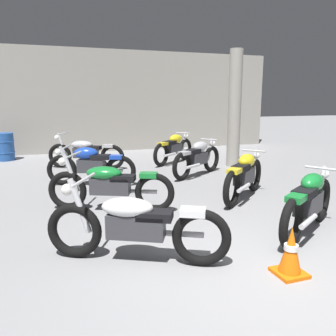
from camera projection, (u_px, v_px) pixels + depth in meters
ground_plane at (279, 283)px, 3.54m from camera, size 60.00×60.00×0.00m
back_wall at (110, 101)px, 12.38m from camera, size 12.60×0.24×3.60m
support_pillar at (234, 109)px, 9.50m from camera, size 0.36×0.36×3.20m
motorcycle_left_row_0 at (135, 224)px, 3.94m from camera, size 1.98×1.14×0.97m
motorcycle_left_row_1 at (110, 185)px, 5.76m from camera, size 2.02×1.07×0.97m
motorcycle_left_row_2 at (91, 165)px, 7.49m from camera, size 1.88×0.82×0.88m
motorcycle_left_row_3 at (85, 152)px, 9.34m from camera, size 1.97×1.14×0.97m
motorcycle_right_row_0 at (309, 202)px, 4.79m from camera, size 1.73×1.14×0.88m
motorcycle_right_row_1 at (245, 175)px, 6.50m from camera, size 1.58×1.35×0.88m
motorcycle_right_row_2 at (198, 157)px, 8.45m from camera, size 1.73×1.14×0.88m
motorcycle_right_row_3 at (174, 148)px, 10.14m from camera, size 1.65×1.26×0.88m
oil_drum at (5, 147)px, 10.60m from camera, size 0.59×0.59×0.85m
traffic_cone at (291, 252)px, 3.66m from camera, size 0.32×0.32×0.54m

